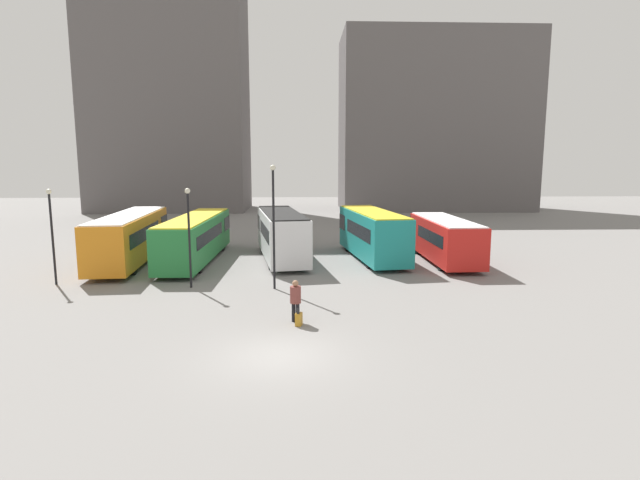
{
  "coord_description": "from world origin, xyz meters",
  "views": [
    {
      "loc": [
        0.77,
        -16.21,
        6.49
      ],
      "look_at": [
        1.93,
        12.72,
        2.02
      ],
      "focal_mm": 28.0,
      "sensor_mm": 36.0,
      "label": 1
    }
  ],
  "objects_px": {
    "traveler": "(295,297)",
    "lamp_post_2": "(274,218)",
    "bus_3": "(372,233)",
    "bus_0": "(131,236)",
    "bus_4": "(444,238)",
    "bus_1": "(196,236)",
    "lamp_post_1": "(189,229)",
    "bus_2": "(281,234)",
    "suitcase": "(299,319)",
    "lamp_post_0": "(52,228)"
  },
  "relations": [
    {
      "from": "bus_0",
      "to": "lamp_post_2",
      "type": "xyz_separation_m",
      "value": [
        9.77,
        -7.38,
        1.97
      ]
    },
    {
      "from": "suitcase",
      "to": "lamp_post_0",
      "type": "xyz_separation_m",
      "value": [
        -13.13,
        7.42,
        2.8
      ]
    },
    {
      "from": "bus_0",
      "to": "suitcase",
      "type": "relative_size",
      "value": 16.15
    },
    {
      "from": "bus_1",
      "to": "bus_4",
      "type": "distance_m",
      "value": 16.57
    },
    {
      "from": "traveler",
      "to": "lamp_post_2",
      "type": "bearing_deg",
      "value": 26.01
    },
    {
      "from": "bus_2",
      "to": "traveler",
      "type": "distance_m",
      "value": 13.69
    },
    {
      "from": "bus_1",
      "to": "lamp_post_0",
      "type": "bearing_deg",
      "value": 137.31
    },
    {
      "from": "bus_2",
      "to": "lamp_post_2",
      "type": "bearing_deg",
      "value": 170.6
    },
    {
      "from": "bus_1",
      "to": "lamp_post_0",
      "type": "relative_size",
      "value": 2.42
    },
    {
      "from": "bus_2",
      "to": "lamp_post_2",
      "type": "height_order",
      "value": "lamp_post_2"
    },
    {
      "from": "bus_1",
      "to": "bus_0",
      "type": "bearing_deg",
      "value": 97.85
    },
    {
      "from": "bus_3",
      "to": "lamp_post_0",
      "type": "xyz_separation_m",
      "value": [
        -18.13,
        -6.82,
        1.3
      ]
    },
    {
      "from": "suitcase",
      "to": "lamp_post_1",
      "type": "distance_m",
      "value": 9.08
    },
    {
      "from": "lamp_post_0",
      "to": "bus_3",
      "type": "bearing_deg",
      "value": 20.61
    },
    {
      "from": "suitcase",
      "to": "lamp_post_2",
      "type": "height_order",
      "value": "lamp_post_2"
    },
    {
      "from": "bus_0",
      "to": "lamp_post_1",
      "type": "relative_size",
      "value": 2.33
    },
    {
      "from": "bus_4",
      "to": "lamp_post_0",
      "type": "relative_size",
      "value": 1.8
    },
    {
      "from": "bus_4",
      "to": "lamp_post_2",
      "type": "xyz_separation_m",
      "value": [
        -10.95,
        -6.99,
        2.17
      ]
    },
    {
      "from": "bus_0",
      "to": "traveler",
      "type": "relative_size",
      "value": 6.94
    },
    {
      "from": "bus_0",
      "to": "bus_1",
      "type": "bearing_deg",
      "value": -87.56
    },
    {
      "from": "bus_1",
      "to": "lamp_post_1",
      "type": "xyz_separation_m",
      "value": [
        1.19,
        -7.4,
        1.47
      ]
    },
    {
      "from": "bus_1",
      "to": "bus_3",
      "type": "height_order",
      "value": "bus_3"
    },
    {
      "from": "bus_0",
      "to": "bus_2",
      "type": "relative_size",
      "value": 1.17
    },
    {
      "from": "traveler",
      "to": "lamp_post_0",
      "type": "bearing_deg",
      "value": 76.22
    },
    {
      "from": "bus_4",
      "to": "traveler",
      "type": "bearing_deg",
      "value": 141.11
    },
    {
      "from": "bus_0",
      "to": "bus_3",
      "type": "distance_m",
      "value": 16.07
    },
    {
      "from": "bus_2",
      "to": "lamp_post_1",
      "type": "distance_m",
      "value": 8.97
    },
    {
      "from": "bus_0",
      "to": "traveler",
      "type": "bearing_deg",
      "value": -143.76
    },
    {
      "from": "bus_0",
      "to": "traveler",
      "type": "height_order",
      "value": "bus_0"
    },
    {
      "from": "suitcase",
      "to": "lamp_post_1",
      "type": "relative_size",
      "value": 0.14
    },
    {
      "from": "bus_1",
      "to": "lamp_post_1",
      "type": "bearing_deg",
      "value": -169.47
    },
    {
      "from": "bus_3",
      "to": "traveler",
      "type": "distance_m",
      "value": 14.68
    },
    {
      "from": "lamp_post_0",
      "to": "bus_1",
      "type": "bearing_deg",
      "value": 45.92
    },
    {
      "from": "bus_4",
      "to": "lamp_post_2",
      "type": "height_order",
      "value": "lamp_post_2"
    },
    {
      "from": "bus_0",
      "to": "lamp_post_2",
      "type": "distance_m",
      "value": 12.4
    },
    {
      "from": "lamp_post_1",
      "to": "lamp_post_2",
      "type": "distance_m",
      "value": 4.48
    },
    {
      "from": "bus_3",
      "to": "suitcase",
      "type": "xyz_separation_m",
      "value": [
        -5.0,
        -14.24,
        -1.5
      ]
    },
    {
      "from": "traveler",
      "to": "lamp_post_1",
      "type": "height_order",
      "value": "lamp_post_1"
    },
    {
      "from": "bus_1",
      "to": "lamp_post_2",
      "type": "bearing_deg",
      "value": -143.1
    },
    {
      "from": "lamp_post_1",
      "to": "suitcase",
      "type": "bearing_deg",
      "value": -48.68
    },
    {
      "from": "lamp_post_1",
      "to": "bus_1",
      "type": "bearing_deg",
      "value": 99.13
    },
    {
      "from": "bus_4",
      "to": "lamp_post_1",
      "type": "height_order",
      "value": "lamp_post_1"
    },
    {
      "from": "lamp_post_1",
      "to": "bus_3",
      "type": "bearing_deg",
      "value": 35.98
    },
    {
      "from": "suitcase",
      "to": "bus_3",
      "type": "bearing_deg",
      "value": -5.1
    },
    {
      "from": "bus_2",
      "to": "lamp_post_0",
      "type": "xyz_separation_m",
      "value": [
        -11.93,
        -6.71,
        1.3
      ]
    },
    {
      "from": "bus_0",
      "to": "bus_3",
      "type": "bearing_deg",
      "value": -91.04
    },
    {
      "from": "lamp_post_0",
      "to": "lamp_post_1",
      "type": "relative_size",
      "value": 0.99
    },
    {
      "from": "bus_0",
      "to": "bus_2",
      "type": "xyz_separation_m",
      "value": [
        9.85,
        0.72,
        0.01
      ]
    },
    {
      "from": "suitcase",
      "to": "lamp_post_2",
      "type": "distance_m",
      "value": 7.06
    },
    {
      "from": "traveler",
      "to": "bus_4",
      "type": "bearing_deg",
      "value": -23.83
    }
  ]
}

